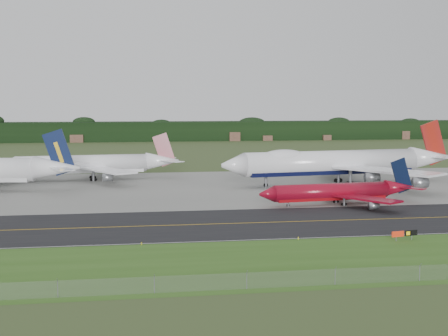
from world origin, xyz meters
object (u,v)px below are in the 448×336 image
Objects in this scene: jet_red_737 at (340,192)px; taxiway_sign at (404,234)px; jet_ba_747 at (340,163)px; jet_star_tail at (92,165)px.

jet_red_737 is 39.61m from taxiway_sign.
jet_ba_747 is 76.50m from taxiway_sign.
taxiway_sign is at bearing -100.67° from jet_ba_747.
jet_ba_747 is 1.36× the size of jet_star_tail.
jet_star_tail is 113.36m from taxiway_sign.
jet_star_tail is (-73.39, 21.57, -1.58)m from jet_ba_747.
taxiway_sign is (59.26, -96.57, -3.65)m from jet_star_tail.
jet_star_tail reaches higher than taxiway_sign.
jet_ba_747 is at bearing -16.38° from jet_star_tail.
jet_red_737 is 7.78× the size of taxiway_sign.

